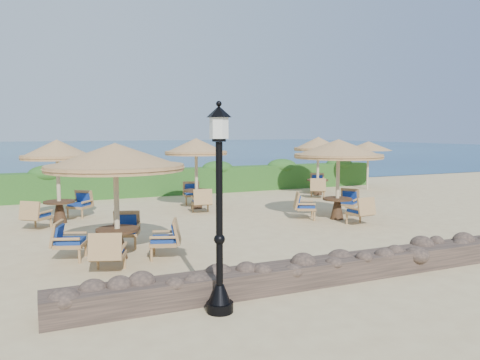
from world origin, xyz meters
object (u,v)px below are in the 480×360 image
(cafe_set_0, at_px, (116,177))
(cafe_set_2, at_px, (58,164))
(cafe_set_4, at_px, (318,154))
(lamp_post, at_px, (219,218))
(cafe_set_1, at_px, (338,161))
(cafe_set_3, at_px, (196,158))
(extra_parasol, at_px, (368,146))

(cafe_set_0, distance_m, cafe_set_2, 5.13)
(cafe_set_2, bearing_deg, cafe_set_4, 11.70)
(lamp_post, height_order, cafe_set_0, lamp_post)
(cafe_set_1, height_order, cafe_set_2, same)
(cafe_set_1, distance_m, cafe_set_4, 5.96)
(cafe_set_3, height_order, cafe_set_4, same)
(cafe_set_2, height_order, cafe_set_4, same)
(cafe_set_3, bearing_deg, cafe_set_0, -122.94)
(cafe_set_3, bearing_deg, cafe_set_2, -168.98)
(cafe_set_1, bearing_deg, cafe_set_2, 160.47)
(cafe_set_3, distance_m, cafe_set_4, 6.41)
(lamp_post, height_order, cafe_set_2, lamp_post)
(extra_parasol, xyz_separation_m, cafe_set_4, (-3.46, -0.78, -0.30))
(lamp_post, distance_m, extra_parasol, 17.41)
(cafe_set_0, relative_size, cafe_set_4, 1.14)
(lamp_post, distance_m, cafe_set_4, 14.48)
(cafe_set_1, bearing_deg, cafe_set_4, 63.23)
(cafe_set_0, relative_size, cafe_set_3, 1.09)
(cafe_set_3, bearing_deg, cafe_set_4, 12.23)
(lamp_post, relative_size, cafe_set_1, 1.13)
(cafe_set_0, height_order, cafe_set_1, same)
(lamp_post, relative_size, extra_parasol, 1.38)
(cafe_set_1, xyz_separation_m, cafe_set_4, (2.68, 5.32, -0.07))
(extra_parasol, bearing_deg, cafe_set_0, -149.16)
(cafe_set_0, relative_size, cafe_set_1, 1.06)
(extra_parasol, height_order, cafe_set_1, cafe_set_1)
(lamp_post, relative_size, cafe_set_2, 1.25)
(cafe_set_1, height_order, cafe_set_4, same)
(cafe_set_2, relative_size, cafe_set_4, 0.97)
(extra_parasol, relative_size, cafe_set_2, 0.91)
(cafe_set_3, xyz_separation_m, cafe_set_4, (6.27, 1.36, -0.04))
(cafe_set_1, relative_size, cafe_set_4, 1.07)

